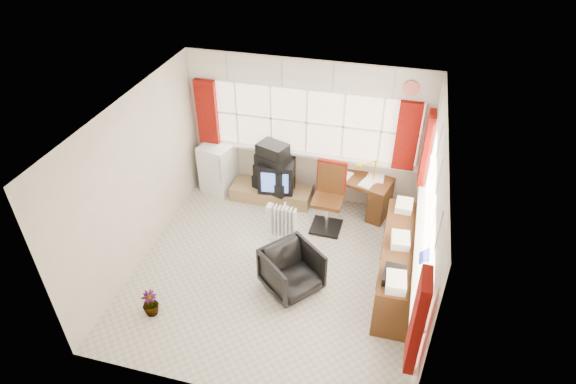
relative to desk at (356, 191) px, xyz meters
The scene contains 20 objects.
ground 2.05m from the desk, 116.74° to the right, with size 4.00×4.00×0.00m, color beige.
room_walls 2.31m from the desk, 116.74° to the right, with size 4.00×4.00×4.00m.
window_back 1.08m from the desk, behind, with size 3.70×0.12×3.60m.
window_right 2.16m from the desk, 60.06° to the right, with size 0.12×3.70×3.60m.
curtains 1.40m from the desk, 88.82° to the right, with size 3.83×3.83×1.15m.
overhead_cabinets 2.05m from the desk, 84.91° to the right, with size 3.98×3.98×0.48m.
desk is the anchor object (origin of this frame).
desk_lamp 0.66m from the desk, 15.02° to the right, with size 0.17×0.15×0.44m.
task_chair 0.67m from the desk, 125.34° to the right, with size 0.49×0.52×1.15m.
office_chair 2.12m from the desk, 106.03° to the right, with size 0.70×0.72×0.65m, color black.
radiator 1.45m from the desk, 132.09° to the right, with size 0.43×0.20×0.62m.
credenza 1.80m from the desk, 62.81° to the right, with size 0.50×2.00×0.85m.
file_tray 2.45m from the desk, 71.44° to the right, with size 0.26×0.34×0.11m, color black.
tv_bench 1.48m from the desk, behind, with size 1.40×0.50×0.25m, color #A28451.
crt_tv 1.36m from the desk, behind, with size 0.66×0.63×0.54m.
hifi_stack 1.44m from the desk, behind, with size 0.74×0.60×0.87m.
mini_fridge 2.46m from the desk, behind, with size 0.63×0.64×0.89m.
spray_bottle_a 1.23m from the desk, 152.59° to the right, with size 0.13×0.13×0.33m, color white.
spray_bottle_b 0.74m from the desk, 165.67° to the right, with size 0.09×0.10×0.21m, color #80BEB2.
flower_vase 3.74m from the desk, 127.42° to the right, with size 0.21×0.21×0.38m, color black.
Camera 1 is at (1.48, -4.86, 5.05)m, focal length 30.00 mm.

